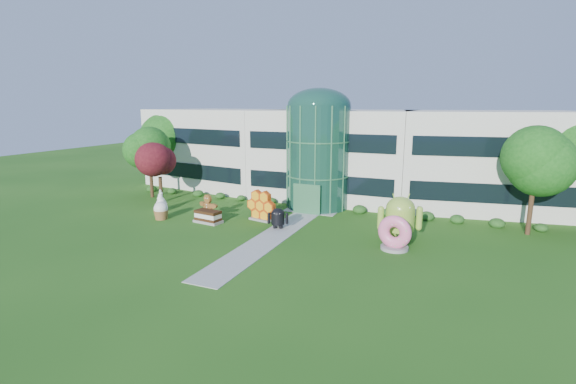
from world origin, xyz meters
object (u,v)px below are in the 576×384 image
at_px(android_black, 278,217).
at_px(gingerbread, 208,206).
at_px(donut, 395,232).
at_px(android_green, 400,215).

bearing_deg(android_black, gingerbread, 159.40).
distance_m(donut, gingerbread, 16.57).
bearing_deg(android_green, donut, -110.98).
bearing_deg(android_green, gingerbread, 160.06).
distance_m(android_green, android_black, 9.59).
distance_m(android_green, donut, 2.31).
distance_m(android_green, gingerbread, 16.48).
height_order(android_green, android_black, android_green).
xyz_separation_m(donut, gingerbread, (-16.49, 1.65, -0.14)).
bearing_deg(gingerbread, android_black, 12.08).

